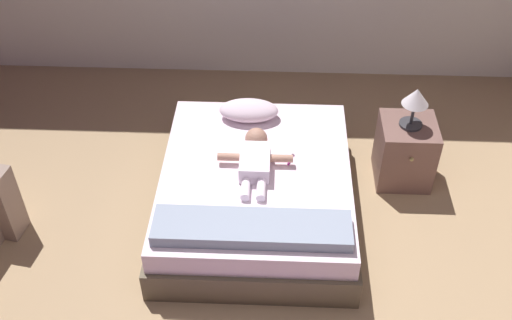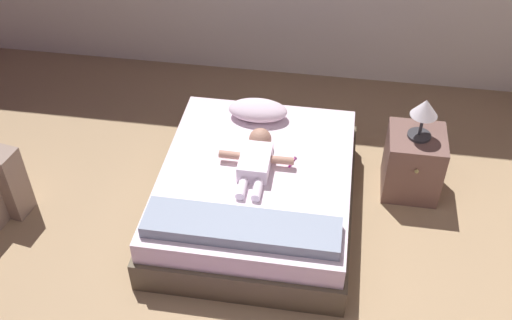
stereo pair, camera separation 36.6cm
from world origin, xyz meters
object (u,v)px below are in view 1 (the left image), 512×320
(bed, at_px, (256,192))
(toothbrush, at_px, (291,158))
(baby, at_px, (255,157))
(nightstand, at_px, (405,151))
(pillow, at_px, (249,110))
(lamp, at_px, (416,100))

(bed, distance_m, toothbrush, 0.36)
(baby, bearing_deg, nightstand, 17.92)
(baby, height_order, toothbrush, baby)
(bed, relative_size, nightstand, 3.27)
(pillow, bearing_deg, nightstand, -8.33)
(lamp, bearing_deg, bed, -158.89)
(pillow, relative_size, toothbrush, 3.55)
(bed, bearing_deg, toothbrush, 28.36)
(bed, bearing_deg, baby, 97.25)
(baby, xyz_separation_m, lamp, (1.15, 0.37, 0.27))
(baby, distance_m, nightstand, 1.23)
(nightstand, height_order, lamp, lamp)
(pillow, xyz_separation_m, toothbrush, (0.33, -0.49, -0.06))
(lamp, bearing_deg, toothbrush, -161.06)
(nightstand, bearing_deg, toothbrush, -161.06)
(toothbrush, height_order, nightstand, nightstand)
(pillow, height_order, toothbrush, pillow)
(bed, bearing_deg, lamp, 21.11)
(bed, xyz_separation_m, pillow, (-0.08, 0.62, 0.28))
(pillow, bearing_deg, bed, -82.41)
(baby, relative_size, lamp, 2.01)
(baby, relative_size, nightstand, 1.26)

